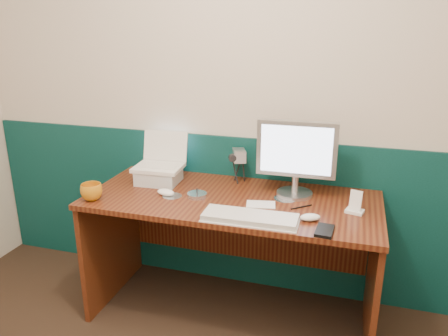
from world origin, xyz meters
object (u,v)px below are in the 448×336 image
(camcorder, at_px, (239,165))
(monitor, at_px, (296,158))
(mug, at_px, (92,192))
(desk, at_px, (231,258))
(laptop, at_px, (158,151))
(keyboard, at_px, (250,218))

(camcorder, bearing_deg, monitor, -40.69)
(monitor, height_order, mug, monitor)
(desk, height_order, camcorder, camcorder)
(desk, bearing_deg, camcorder, 96.24)
(laptop, height_order, keyboard, laptop)
(laptop, height_order, camcorder, laptop)
(keyboard, bearing_deg, mug, 178.18)
(desk, height_order, monitor, monitor)
(desk, xyz_separation_m, monitor, (0.32, 0.14, 0.59))
(monitor, bearing_deg, laptop, -178.63)
(monitor, distance_m, camcorder, 0.39)
(laptop, bearing_deg, camcorder, 14.63)
(monitor, bearing_deg, mug, -160.69)
(monitor, height_order, keyboard, monitor)
(keyboard, relative_size, mug, 3.96)
(monitor, relative_size, keyboard, 0.93)
(desk, distance_m, laptop, 0.76)
(laptop, xyz_separation_m, mug, (-0.23, -0.35, -0.15))
(desk, xyz_separation_m, camcorder, (-0.03, 0.26, 0.49))
(keyboard, height_order, camcorder, camcorder)
(desk, height_order, mug, mug)
(monitor, distance_m, keyboard, 0.48)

